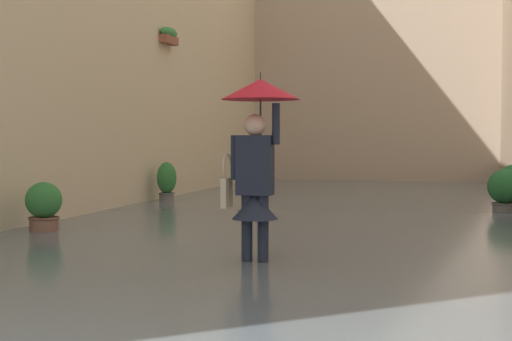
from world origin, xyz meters
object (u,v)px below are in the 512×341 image
potted_plant_far_right (44,208)px  potted_plant_near_left (505,191)px  person_wading (257,142)px  potted_plant_mid_right (167,183)px

potted_plant_far_right → potted_plant_near_left: size_ratio=0.92×
person_wading → potted_plant_far_right: bearing=-25.6°
person_wading → potted_plant_mid_right: (3.83, -6.89, -0.90)m
potted_plant_far_right → person_wading: bearing=154.4°
person_wading → potted_plant_mid_right: size_ratio=2.24×
person_wading → potted_plant_near_left: bearing=-114.9°
potted_plant_near_left → potted_plant_mid_right: 6.83m
potted_plant_far_right → potted_plant_mid_right: size_ratio=0.87×
person_wading → potted_plant_far_right: size_ratio=2.59×
person_wading → potted_plant_near_left: size_ratio=2.38×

